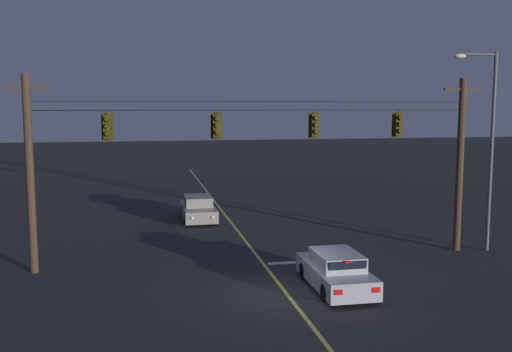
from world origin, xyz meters
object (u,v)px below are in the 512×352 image
object	(u,v)px
traffic_light_leftmost	(107,127)
car_oncoming_lead	(198,209)
traffic_light_centre	(315,125)
traffic_light_right_inner	(399,125)
car_waiting_near_lane	(336,272)
street_lamp_corner	(487,135)
traffic_light_left_inner	(217,126)

from	to	relation	value
traffic_light_leftmost	car_oncoming_lead	xyz separation A→B (m)	(4.47, 9.33, -5.12)
traffic_light_centre	traffic_light_right_inner	xyz separation A→B (m)	(3.81, 0.00, 0.00)
traffic_light_leftmost	car_waiting_near_lane	xyz separation A→B (m)	(8.09, -4.34, -5.12)
street_lamp_corner	traffic_light_right_inner	bearing A→B (deg)	175.33
traffic_light_leftmost	car_oncoming_lead	distance (m)	11.54
traffic_light_leftmost	traffic_light_centre	size ratio (longest dim) A/B	1.00
traffic_light_centre	street_lamp_corner	world-z (taller)	street_lamp_corner
car_waiting_near_lane	car_oncoming_lead	distance (m)	14.14
car_oncoming_lead	car_waiting_near_lane	bearing A→B (deg)	-75.15
traffic_light_right_inner	car_oncoming_lead	world-z (taller)	traffic_light_right_inner
traffic_light_right_inner	street_lamp_corner	world-z (taller)	street_lamp_corner
traffic_light_left_inner	traffic_light_right_inner	distance (m)	8.01
car_waiting_near_lane	street_lamp_corner	bearing A→B (deg)	25.55
traffic_light_leftmost	traffic_light_centre	xyz separation A→B (m)	(8.58, 0.00, 0.00)
traffic_light_centre	street_lamp_corner	xyz separation A→B (m)	(7.89, -0.33, -0.46)
traffic_light_left_inner	traffic_light_centre	xyz separation A→B (m)	(4.20, 0.00, 0.00)
car_waiting_near_lane	car_oncoming_lead	xyz separation A→B (m)	(-3.62, 13.66, -0.00)
traffic_light_centre	car_oncoming_lead	world-z (taller)	traffic_light_centre
traffic_light_leftmost	car_oncoming_lead	world-z (taller)	traffic_light_leftmost
traffic_light_centre	car_waiting_near_lane	size ratio (longest dim) A/B	0.28
traffic_light_left_inner	car_waiting_near_lane	xyz separation A→B (m)	(3.72, -4.34, -5.12)
street_lamp_corner	traffic_light_left_inner	bearing A→B (deg)	178.42
car_oncoming_lead	street_lamp_corner	bearing A→B (deg)	-38.84
traffic_light_centre	street_lamp_corner	distance (m)	7.91
traffic_light_leftmost	street_lamp_corner	world-z (taller)	street_lamp_corner
traffic_light_right_inner	car_waiting_near_lane	distance (m)	7.97
street_lamp_corner	car_waiting_near_lane	bearing A→B (deg)	-154.45
traffic_light_left_inner	car_oncoming_lead	xyz separation A→B (m)	(0.09, 9.33, -5.12)
traffic_light_left_inner	traffic_light_leftmost	bearing A→B (deg)	180.00
traffic_light_leftmost	street_lamp_corner	xyz separation A→B (m)	(16.47, -0.33, -0.46)
traffic_light_left_inner	car_oncoming_lead	bearing A→B (deg)	89.43
traffic_light_leftmost	traffic_light_right_inner	distance (m)	12.39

